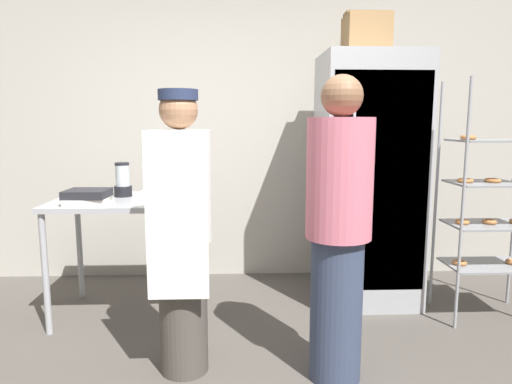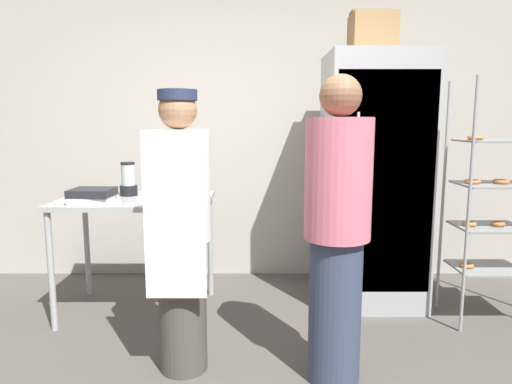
{
  "view_description": "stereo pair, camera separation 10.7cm",
  "coord_description": "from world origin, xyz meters",
  "px_view_note": "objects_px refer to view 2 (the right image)",
  "views": [
    {
      "loc": [
        -0.09,
        -1.98,
        1.42
      ],
      "look_at": [
        0.03,
        0.8,
        1.0
      ],
      "focal_mm": 32.0,
      "sensor_mm": 36.0,
      "label": 1
    },
    {
      "loc": [
        0.02,
        -1.98,
        1.42
      ],
      "look_at": [
        0.03,
        0.8,
        1.0
      ],
      "focal_mm": 32.0,
      "sensor_mm": 36.0,
      "label": 2
    }
  ],
  "objects_px": {
    "donut_box": "(164,191)",
    "cardboard_storage_box": "(371,33)",
    "binder_stack": "(91,196)",
    "refrigerator": "(373,181)",
    "blender_pitcher": "(127,181)",
    "person_customer": "(336,231)",
    "person_baker": "(180,230)",
    "baking_rack": "(498,205)"
  },
  "relations": [
    {
      "from": "donut_box",
      "to": "cardboard_storage_box",
      "type": "height_order",
      "value": "cardboard_storage_box"
    },
    {
      "from": "donut_box",
      "to": "binder_stack",
      "type": "distance_m",
      "value": 0.51
    },
    {
      "from": "refrigerator",
      "to": "binder_stack",
      "type": "height_order",
      "value": "refrigerator"
    },
    {
      "from": "donut_box",
      "to": "cardboard_storage_box",
      "type": "xyz_separation_m",
      "value": [
        1.56,
        0.23,
        1.17
      ]
    },
    {
      "from": "blender_pitcher",
      "to": "person_customer",
      "type": "bearing_deg",
      "value": -36.96
    },
    {
      "from": "blender_pitcher",
      "to": "cardboard_storage_box",
      "type": "height_order",
      "value": "cardboard_storage_box"
    },
    {
      "from": "refrigerator",
      "to": "person_customer",
      "type": "relative_size",
      "value": 1.16
    },
    {
      "from": "blender_pitcher",
      "to": "cardboard_storage_box",
      "type": "relative_size",
      "value": 0.77
    },
    {
      "from": "donut_box",
      "to": "person_baker",
      "type": "xyz_separation_m",
      "value": [
        0.26,
        -0.87,
        -0.09
      ]
    },
    {
      "from": "person_customer",
      "to": "blender_pitcher",
      "type": "bearing_deg",
      "value": 143.04
    },
    {
      "from": "cardboard_storage_box",
      "to": "person_customer",
      "type": "relative_size",
      "value": 0.2
    },
    {
      "from": "cardboard_storage_box",
      "to": "person_customer",
      "type": "bearing_deg",
      "value": -110.31
    },
    {
      "from": "blender_pitcher",
      "to": "person_baker",
      "type": "relative_size",
      "value": 0.16
    },
    {
      "from": "refrigerator",
      "to": "donut_box",
      "type": "height_order",
      "value": "refrigerator"
    },
    {
      "from": "refrigerator",
      "to": "baking_rack",
      "type": "relative_size",
      "value": 1.13
    },
    {
      "from": "blender_pitcher",
      "to": "person_customer",
      "type": "height_order",
      "value": "person_customer"
    },
    {
      "from": "refrigerator",
      "to": "donut_box",
      "type": "bearing_deg",
      "value": -174.24
    },
    {
      "from": "baking_rack",
      "to": "donut_box",
      "type": "bearing_deg",
      "value": 175.59
    },
    {
      "from": "binder_stack",
      "to": "person_baker",
      "type": "distance_m",
      "value": 0.95
    },
    {
      "from": "donut_box",
      "to": "blender_pitcher",
      "type": "xyz_separation_m",
      "value": [
        -0.29,
        0.08,
        0.07
      ]
    },
    {
      "from": "baking_rack",
      "to": "cardboard_storage_box",
      "type": "relative_size",
      "value": 5.17
    },
    {
      "from": "person_baker",
      "to": "donut_box",
      "type": "bearing_deg",
      "value": 106.54
    },
    {
      "from": "binder_stack",
      "to": "cardboard_storage_box",
      "type": "distance_m",
      "value": 2.37
    },
    {
      "from": "blender_pitcher",
      "to": "binder_stack",
      "type": "distance_m",
      "value": 0.36
    },
    {
      "from": "refrigerator",
      "to": "cardboard_storage_box",
      "type": "distance_m",
      "value": 1.12
    },
    {
      "from": "binder_stack",
      "to": "cardboard_storage_box",
      "type": "bearing_deg",
      "value": 13.23
    },
    {
      "from": "person_baker",
      "to": "person_customer",
      "type": "height_order",
      "value": "person_customer"
    },
    {
      "from": "donut_box",
      "to": "person_customer",
      "type": "relative_size",
      "value": 0.17
    },
    {
      "from": "blender_pitcher",
      "to": "binder_stack",
      "type": "height_order",
      "value": "blender_pitcher"
    },
    {
      "from": "refrigerator",
      "to": "blender_pitcher",
      "type": "bearing_deg",
      "value": -177.43
    },
    {
      "from": "person_customer",
      "to": "baking_rack",
      "type": "bearing_deg",
      "value": 31.66
    },
    {
      "from": "person_baker",
      "to": "binder_stack",
      "type": "bearing_deg",
      "value": 138.54
    },
    {
      "from": "binder_stack",
      "to": "person_customer",
      "type": "height_order",
      "value": "person_customer"
    },
    {
      "from": "donut_box",
      "to": "blender_pitcher",
      "type": "distance_m",
      "value": 0.31
    },
    {
      "from": "refrigerator",
      "to": "binder_stack",
      "type": "xyz_separation_m",
      "value": [
        -2.05,
        -0.4,
        -0.05
      ]
    },
    {
      "from": "binder_stack",
      "to": "cardboard_storage_box",
      "type": "xyz_separation_m",
      "value": [
        2.01,
        0.47,
        1.17
      ]
    },
    {
      "from": "baking_rack",
      "to": "person_baker",
      "type": "xyz_separation_m",
      "value": [
        -2.14,
        -0.69,
        -0.02
      ]
    },
    {
      "from": "donut_box",
      "to": "binder_stack",
      "type": "bearing_deg",
      "value": -151.63
    },
    {
      "from": "baking_rack",
      "to": "binder_stack",
      "type": "bearing_deg",
      "value": -178.82
    },
    {
      "from": "donut_box",
      "to": "cardboard_storage_box",
      "type": "distance_m",
      "value": 1.96
    },
    {
      "from": "refrigerator",
      "to": "person_baker",
      "type": "xyz_separation_m",
      "value": [
        -1.34,
        -1.03,
        -0.14
      ]
    },
    {
      "from": "cardboard_storage_box",
      "to": "person_baker",
      "type": "bearing_deg",
      "value": -139.76
    }
  ]
}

